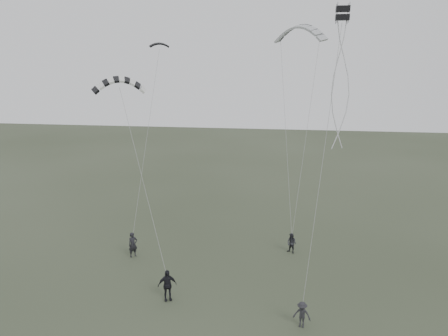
# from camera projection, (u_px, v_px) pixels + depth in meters

# --- Properties ---
(ground) EXTENTS (140.00, 140.00, 0.00)m
(ground) POSITION_uv_depth(u_px,v_px,m) (196.00, 301.00, 26.09)
(ground) COLOR #323927
(ground) RESTS_ON ground
(flyer_left) EXTENTS (0.79, 0.79, 1.85)m
(flyer_left) POSITION_uv_depth(u_px,v_px,m) (133.00, 245.00, 31.81)
(flyer_left) COLOR black
(flyer_left) RESTS_ON ground
(flyer_right) EXTENTS (0.93, 0.88, 1.53)m
(flyer_right) POSITION_uv_depth(u_px,v_px,m) (292.00, 243.00, 32.47)
(flyer_right) COLOR #27282D
(flyer_right) RESTS_ON ground
(flyer_center) EXTENTS (1.23, 0.90, 1.93)m
(flyer_center) POSITION_uv_depth(u_px,v_px,m) (167.00, 285.00, 25.96)
(flyer_center) COLOR black
(flyer_center) RESTS_ON ground
(flyer_far) EXTENTS (1.04, 0.74, 1.47)m
(flyer_far) POSITION_uv_depth(u_px,v_px,m) (302.00, 315.00, 23.34)
(flyer_far) COLOR #232327
(flyer_far) RESTS_ON ground
(kite_dark_small) EXTENTS (1.66, 1.16, 0.60)m
(kite_dark_small) POSITION_uv_depth(u_px,v_px,m) (159.00, 44.00, 34.81)
(kite_dark_small) COLOR black
(kite_dark_small) RESTS_ON flyer_left
(kite_pale_large) EXTENTS (4.50, 3.38, 1.95)m
(kite_pale_large) POSITION_uv_depth(u_px,v_px,m) (300.00, 26.00, 34.77)
(kite_pale_large) COLOR #ADAFB2
(kite_pale_large) RESTS_ON flyer_right
(kite_striped) EXTENTS (3.44, 2.44, 1.45)m
(kite_striped) POSITION_uv_depth(u_px,v_px,m) (119.00, 79.00, 27.29)
(kite_striped) COLOR black
(kite_striped) RESTS_ON flyer_center
(kite_box) EXTENTS (0.75, 0.78, 0.78)m
(kite_box) POSITION_uv_depth(u_px,v_px,m) (343.00, 13.00, 23.89)
(kite_box) COLOR black
(kite_box) RESTS_ON flyer_far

